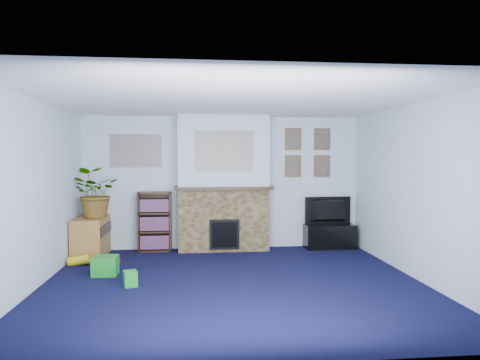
{
  "coord_description": "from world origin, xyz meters",
  "views": [
    {
      "loc": [
        -0.47,
        -5.54,
        1.66
      ],
      "look_at": [
        0.18,
        0.91,
        1.32
      ],
      "focal_mm": 32.0,
      "sensor_mm": 36.0,
      "label": 1
    }
  ],
  "objects": [
    {
      "name": "floor",
      "position": [
        0.0,
        0.0,
        0.0
      ],
      "size": [
        5.0,
        4.5,
        0.01
      ],
      "primitive_type": "cube",
      "color": "black",
      "rests_on": "ground"
    },
    {
      "name": "television",
      "position": [
        1.95,
        2.05,
        0.68
      ],
      "size": [
        0.88,
        0.18,
        0.5
      ],
      "primitive_type": "imported",
      "rotation": [
        0.0,
        0.0,
        3.22
      ],
      "color": "black",
      "rests_on": "tv_stand"
    },
    {
      "name": "portrait_tr",
      "position": [
        1.85,
        2.23,
        2.0
      ],
      "size": [
        0.3,
        0.03,
        0.4
      ],
      "primitive_type": "cube",
      "color": "brown",
      "rests_on": "wall_back"
    },
    {
      "name": "mantel_candle",
      "position": [
        0.27,
        2.0,
        1.23
      ],
      "size": [
        0.05,
        0.05,
        0.14
      ],
      "primitive_type": "cylinder",
      "color": "#B2BFC6",
      "rests_on": "chimney_breast"
    },
    {
      "name": "collage_left",
      "position": [
        -1.55,
        2.23,
        1.78
      ],
      "size": [
        0.9,
        0.03,
        0.58
      ],
      "primitive_type": "cube",
      "color": "gray",
      "rests_on": "wall_back"
    },
    {
      "name": "portrait_br",
      "position": [
        1.85,
        2.23,
        1.5
      ],
      "size": [
        0.3,
        0.03,
        0.4
      ],
      "primitive_type": "cube",
      "color": "brown",
      "rests_on": "wall_back"
    },
    {
      "name": "wall_front",
      "position": [
        0.0,
        -2.25,
        1.2
      ],
      "size": [
        5.0,
        0.04,
        2.4
      ],
      "primitive_type": "cube",
      "color": "silver",
      "rests_on": "ground"
    },
    {
      "name": "chimney_breast",
      "position": [
        0.0,
        2.05,
        1.18
      ],
      "size": [
        1.72,
        0.5,
        2.4
      ],
      "color": "brown",
      "rests_on": "ground"
    },
    {
      "name": "ceiling",
      "position": [
        0.0,
        0.0,
        2.4
      ],
      "size": [
        5.0,
        4.5,
        0.01
      ],
      "primitive_type": "cube",
      "color": "white",
      "rests_on": "wall_back"
    },
    {
      "name": "collage_main",
      "position": [
        0.0,
        1.84,
        1.78
      ],
      "size": [
        1.0,
        0.03,
        0.68
      ],
      "primitive_type": "cube",
      "color": "gray",
      "rests_on": "chimney_breast"
    },
    {
      "name": "green_crate",
      "position": [
        -1.76,
        0.57,
        0.14
      ],
      "size": [
        0.35,
        0.28,
        0.27
      ],
      "primitive_type": "cube",
      "rotation": [
        0.0,
        0.0,
        -0.02
      ],
      "color": "#198C26",
      "rests_on": "ground"
    },
    {
      "name": "mantel_clock",
      "position": [
        -0.07,
        2.0,
        1.22
      ],
      "size": [
        0.11,
        0.07,
        0.15
      ],
      "primitive_type": "cube",
      "color": "gold",
      "rests_on": "chimney_breast"
    },
    {
      "name": "wall_right",
      "position": [
        2.5,
        0.0,
        1.2
      ],
      "size": [
        0.04,
        4.5,
        2.4
      ],
      "primitive_type": "cube",
      "color": "silver",
      "rests_on": "ground"
    },
    {
      "name": "tv_stand",
      "position": [
        1.95,
        2.03,
        0.23
      ],
      "size": [
        0.91,
        0.38,
        0.43
      ],
      "primitive_type": "cube",
      "color": "black",
      "rests_on": "ground"
    },
    {
      "name": "mantel_teddy",
      "position": [
        -0.5,
        2.0,
        1.22
      ],
      "size": [
        0.14,
        0.14,
        0.14
      ],
      "primitive_type": "sphere",
      "color": "slate",
      "rests_on": "chimney_breast"
    },
    {
      "name": "sideboard",
      "position": [
        -2.24,
        1.75,
        0.35
      ],
      "size": [
        0.47,
        0.85,
        0.66
      ],
      "primitive_type": "cube",
      "color": "olive",
      "rests_on": "ground"
    },
    {
      "name": "portrait_tl",
      "position": [
        1.3,
        2.23,
        2.0
      ],
      "size": [
        0.3,
        0.03,
        0.4
      ],
      "primitive_type": "cube",
      "color": "brown",
      "rests_on": "wall_back"
    },
    {
      "name": "toy_tube",
      "position": [
        -2.29,
        1.2,
        0.07
      ],
      "size": [
        0.33,
        0.15,
        0.19
      ],
      "primitive_type": "cylinder",
      "rotation": [
        0.0,
        1.43,
        0.0
      ],
      "color": "yellow",
      "rests_on": "ground"
    },
    {
      "name": "portrait_bl",
      "position": [
        1.3,
        2.23,
        1.5
      ],
      "size": [
        0.3,
        0.03,
        0.4
      ],
      "primitive_type": "cube",
      "color": "brown",
      "rests_on": "wall_back"
    },
    {
      "name": "bookshelf",
      "position": [
        -1.22,
        2.11,
        0.5
      ],
      "size": [
        0.58,
        0.28,
        1.05
      ],
      "color": "black",
      "rests_on": "ground"
    },
    {
      "name": "toy_ball",
      "position": [
        -1.73,
        0.99,
        0.09
      ],
      "size": [
        0.19,
        0.19,
        0.19
      ],
      "primitive_type": "sphere",
      "color": "red",
      "rests_on": "ground"
    },
    {
      "name": "wall_back",
      "position": [
        0.0,
        2.25,
        1.2
      ],
      "size": [
        5.0,
        0.04,
        2.4
      ],
      "primitive_type": "cube",
      "color": "silver",
      "rests_on": "ground"
    },
    {
      "name": "wall_left",
      "position": [
        -2.5,
        0.0,
        1.2
      ],
      "size": [
        0.04,
        4.5,
        2.4
      ],
      "primitive_type": "cube",
      "color": "silver",
      "rests_on": "ground"
    },
    {
      "name": "mantel_can",
      "position": [
        0.65,
        2.0,
        1.21
      ],
      "size": [
        0.06,
        0.06,
        0.12
      ],
      "primitive_type": "cylinder",
      "color": "#198C26",
      "rests_on": "chimney_breast"
    },
    {
      "name": "potted_plant",
      "position": [
        -2.19,
        1.7,
        1.08
      ],
      "size": [
        0.82,
        0.73,
        0.83
      ],
      "primitive_type": "imported",
      "rotation": [
        0.0,
        0.0,
        3.02
      ],
      "color": "#26661E",
      "rests_on": "sideboard"
    },
    {
      "name": "toy_block",
      "position": [
        -1.33,
        0.0,
        0.11
      ],
      "size": [
        0.21,
        0.21,
        0.2
      ],
      "primitive_type": "cube",
      "rotation": [
        0.0,
        0.0,
        0.32
      ],
      "color": "#198C26",
      "rests_on": "ground"
    }
  ]
}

